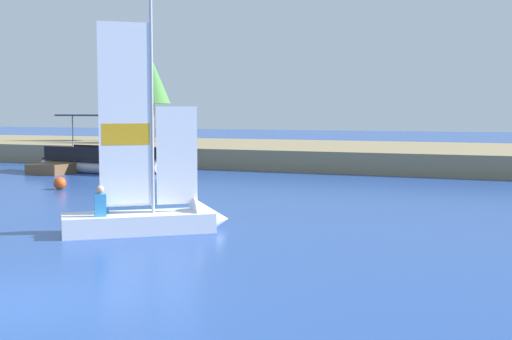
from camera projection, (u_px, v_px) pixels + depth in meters
ground_plane at (26, 302)px, 11.21m from camera, size 200.00×200.00×0.00m
shore_bank at (399, 156)px, 39.41m from camera, size 80.00×13.16×1.09m
shoreline_tree_left at (128, 67)px, 46.98m from camera, size 2.75×2.75×6.72m
shoreline_tree_midleft at (151, 80)px, 43.89m from camera, size 2.49×2.49×5.55m
wooden_dock at (83, 165)px, 36.51m from camera, size 1.82×6.76×0.51m
sailboat at (162, 214)px, 17.79m from camera, size 4.11×3.67×6.23m
pontoon_boat at (100, 159)px, 35.17m from camera, size 6.51×3.03×2.93m
channel_buoy at (60, 183)px, 27.39m from camera, size 0.50×0.50×0.50m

